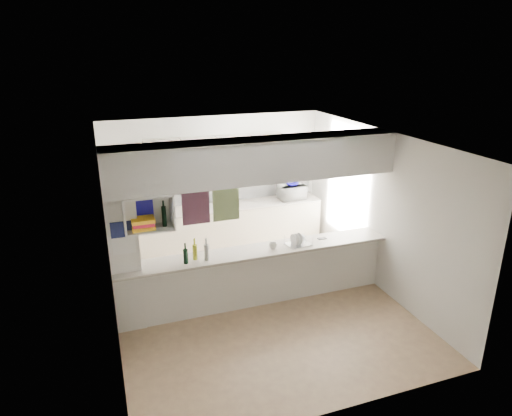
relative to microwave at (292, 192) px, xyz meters
name	(u,v)px	position (x,y,z in m)	size (l,w,h in m)	color
floor	(257,303)	(-1.48, -2.06, -1.06)	(4.80, 4.80, 0.00)	#8B6A50
ceiling	(257,139)	(-1.48, -2.06, 1.54)	(4.80, 4.80, 0.00)	white
wall_back	(215,183)	(-1.48, 0.34, 0.24)	(4.20, 4.20, 0.00)	silver
wall_left	(108,246)	(-3.58, -2.06, 0.24)	(4.80, 4.80, 0.00)	silver
wall_right	(379,210)	(0.62, -2.06, 0.24)	(4.80, 4.80, 0.00)	silver
servery_partition	(245,205)	(-1.66, -2.06, 0.60)	(4.20, 0.50, 2.60)	silver
cubby_shelf	(147,214)	(-3.05, -2.13, 0.65)	(0.65, 0.35, 0.50)	white
kitchen_run	(227,209)	(-1.32, 0.08, -0.24)	(3.60, 0.63, 2.24)	beige
microwave	(292,192)	(0.00, 0.00, 0.00)	(0.52, 0.35, 0.29)	white
bowl	(292,184)	(-0.01, -0.01, 0.18)	(0.27, 0.27, 0.07)	#100B7E
dish_rack	(298,240)	(-0.82, -2.09, -0.06)	(0.41, 0.34, 0.20)	silver
cup	(273,246)	(-1.25, -2.13, -0.08)	(0.12, 0.12, 0.09)	white
wine_bottles	(196,253)	(-2.42, -2.12, -0.02)	(0.37, 0.15, 0.34)	black
plastic_tubs	(302,238)	(-0.69, -1.94, -0.11)	(0.49, 0.18, 0.07)	silver
utensil_jar	(223,201)	(-1.40, 0.09, -0.06)	(0.11, 0.11, 0.16)	black
knife_block	(233,199)	(-1.19, 0.12, -0.04)	(0.10, 0.08, 0.20)	#55311D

